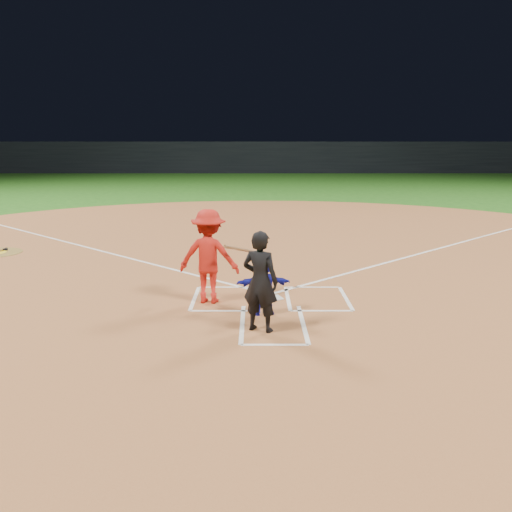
{
  "coord_description": "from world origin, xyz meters",
  "views": [
    {
      "loc": [
        -0.32,
        -11.56,
        3.26
      ],
      "look_at": [
        -0.3,
        -0.4,
        1.0
      ],
      "focal_mm": 40.0,
      "sensor_mm": 36.0,
      "label": 1
    }
  ],
  "objects_px": {
    "home_plate": "(270,298)",
    "catcher": "(264,286)",
    "umpire": "(260,281)",
    "batter_at_plate": "(209,256)"
  },
  "relations": [
    {
      "from": "catcher",
      "to": "umpire",
      "type": "relative_size",
      "value": 0.64
    },
    {
      "from": "home_plate",
      "to": "batter_at_plate",
      "type": "bearing_deg",
      "value": 11.72
    },
    {
      "from": "batter_at_plate",
      "to": "catcher",
      "type": "bearing_deg",
      "value": -38.02
    },
    {
      "from": "home_plate",
      "to": "batter_at_plate",
      "type": "distance_m",
      "value": 1.59
    },
    {
      "from": "home_plate",
      "to": "batter_at_plate",
      "type": "xyz_separation_m",
      "value": [
        -1.26,
        -0.26,
        0.95
      ]
    },
    {
      "from": "home_plate",
      "to": "catcher",
      "type": "xyz_separation_m",
      "value": [
        -0.15,
        -1.13,
        0.55
      ]
    },
    {
      "from": "catcher",
      "to": "umpire",
      "type": "xyz_separation_m",
      "value": [
        -0.08,
        -0.95,
        0.32
      ]
    },
    {
      "from": "home_plate",
      "to": "umpire",
      "type": "relative_size",
      "value": 0.34
    },
    {
      "from": "umpire",
      "to": "batter_at_plate",
      "type": "xyz_separation_m",
      "value": [
        -1.03,
        1.81,
        0.07
      ]
    },
    {
      "from": "home_plate",
      "to": "catcher",
      "type": "bearing_deg",
      "value": 82.49
    }
  ]
}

